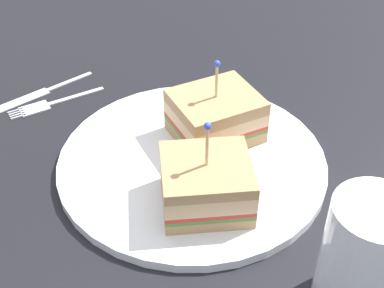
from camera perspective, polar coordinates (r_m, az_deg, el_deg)
The scene contains 7 objects.
ground_plane at distance 59.49cm, azimuth 0.00°, elevation -3.04°, with size 112.62×112.62×2.00cm, color black.
plate at distance 58.48cm, azimuth 0.00°, elevation -1.93°, with size 29.26×29.26×1.05cm, color white.
sandwich_half_front at distance 51.45cm, azimuth 1.53°, elevation -4.28°, with size 8.58×8.01×9.84cm.
sandwich_half_back at distance 59.91cm, azimuth 2.52°, elevation 3.02°, with size 11.39×10.67×9.72cm.
drink_glass at distance 45.17cm, azimuth 17.81°, elevation -11.93°, with size 6.86×6.86×11.09cm.
fork at distance 70.38cm, azimuth -15.30°, elevation 4.11°, with size 11.85×6.29×0.35cm.
knife at distance 72.95cm, azimuth -15.94°, elevation 5.32°, with size 11.84×8.72×0.35cm.
Camera 1 is at (4.29, 44.06, 38.74)cm, focal length 49.85 mm.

